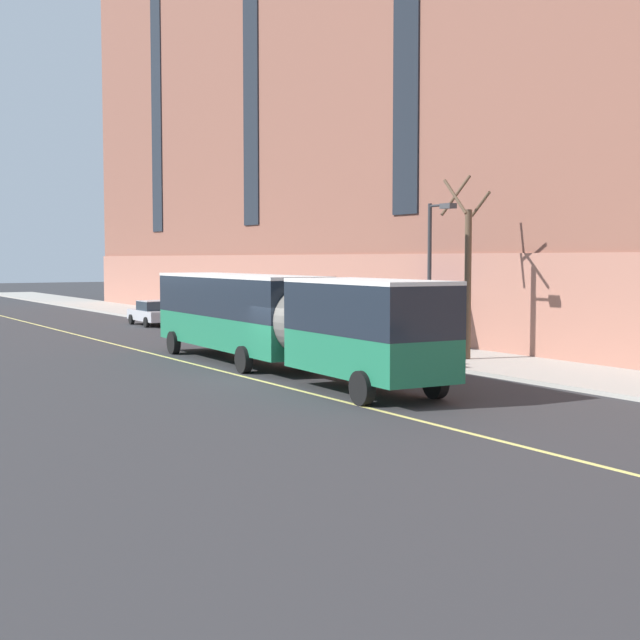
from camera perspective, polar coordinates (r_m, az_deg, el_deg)
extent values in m
plane|color=#303033|center=(31.05, -2.95, -3.77)|extent=(260.00, 260.00, 0.00)
cube|color=#ADA89E|center=(38.65, 7.04, -2.16)|extent=(5.27, 160.00, 0.15)
cube|color=#A56A58|center=(37.94, 12.93, 0.87)|extent=(0.14, 110.00, 4.40)
cube|color=navy|center=(40.80, 6.31, 1.72)|extent=(3.20, 3.40, 0.24)
cube|color=#1E232B|center=(60.44, -4.48, 19.63)|extent=(0.10, 2.00, 28.34)
cube|color=#1E232B|center=(75.06, -10.47, 16.46)|extent=(0.10, 2.00, 28.34)
cube|color=#1E704C|center=(36.11, -5.29, -0.71)|extent=(3.07, 11.58, 1.26)
cube|color=black|center=(36.03, -5.30, 1.51)|extent=(3.08, 11.58, 1.54)
cube|color=white|center=(36.00, -5.31, 2.83)|extent=(3.09, 11.58, 0.12)
cube|color=#19232D|center=(41.37, -8.52, 1.58)|extent=(2.36, 0.18, 1.15)
cube|color=orange|center=(41.36, -8.54, 2.61)|extent=(1.80, 0.14, 0.28)
cube|color=black|center=(41.50, -8.51, -0.86)|extent=(2.52, 0.23, 0.24)
cube|color=white|center=(41.18, -9.68, -0.56)|extent=(0.28, 0.07, 0.18)
cube|color=white|center=(41.80, -7.36, -0.47)|extent=(0.28, 0.07, 0.18)
cylinder|color=#595651|center=(30.46, -0.56, -0.10)|extent=(2.48, 1.11, 2.44)
cube|color=#1E704C|center=(27.39, 3.09, -2.18)|extent=(2.84, 6.41, 1.26)
cube|color=black|center=(27.28, 3.10, 0.74)|extent=(2.85, 6.41, 1.54)
cube|color=white|center=(27.24, 3.11, 2.48)|extent=(2.87, 6.41, 0.12)
cylinder|color=black|center=(39.42, -9.35, -1.44)|extent=(0.34, 1.01, 1.00)
cylinder|color=black|center=(40.36, -5.91, -1.29)|extent=(0.34, 1.01, 1.00)
cylinder|color=black|center=(32.53, -4.91, -2.54)|extent=(0.34, 1.01, 1.00)
cylinder|color=black|center=(33.66, -0.91, -2.31)|extent=(0.34, 1.01, 1.00)
cylinder|color=black|center=(25.35, 2.71, -4.38)|extent=(0.34, 1.01, 1.00)
cylinder|color=black|center=(26.78, 7.40, -3.96)|extent=(0.34, 1.01, 1.00)
cube|color=navy|center=(48.45, -6.79, -0.25)|extent=(1.88, 4.55, 0.64)
cube|color=#232D38|center=(48.20, -6.69, 0.44)|extent=(1.60, 2.07, 0.56)
cube|color=navy|center=(48.18, -6.69, 0.80)|extent=(1.57, 1.98, 0.04)
cylinder|color=black|center=(49.43, -8.34, -0.56)|extent=(0.24, 0.65, 0.64)
cylinder|color=black|center=(50.09, -6.51, -0.48)|extent=(0.24, 0.65, 0.64)
cylinder|color=black|center=(46.85, -7.08, -0.79)|extent=(0.24, 0.65, 0.64)
cylinder|color=black|center=(47.55, -5.16, -0.71)|extent=(0.24, 0.65, 0.64)
cube|color=#B7B7BC|center=(56.57, -10.65, 0.31)|extent=(1.99, 4.76, 0.64)
cube|color=#232D38|center=(56.31, -10.58, 0.90)|extent=(1.68, 2.17, 0.56)
cube|color=#B7B7BC|center=(56.29, -10.59, 1.21)|extent=(1.64, 2.07, 0.04)
cylinder|color=black|center=(57.68, -11.97, 0.04)|extent=(0.24, 0.65, 0.64)
cylinder|color=black|center=(58.26, -10.28, 0.10)|extent=(0.24, 0.65, 0.64)
cylinder|color=black|center=(54.92, -11.04, -0.14)|extent=(0.24, 0.65, 0.64)
cylinder|color=black|center=(55.52, -9.28, -0.08)|extent=(0.24, 0.65, 0.64)
cube|color=navy|center=(34.13, 4.64, -2.00)|extent=(1.87, 4.44, 0.64)
cube|color=#232D38|center=(33.89, 4.87, -1.02)|extent=(1.64, 2.00, 0.56)
cube|color=navy|center=(33.87, 4.87, -0.52)|extent=(1.60, 1.91, 0.04)
cylinder|color=black|center=(34.78, 2.11, -2.41)|extent=(0.22, 0.64, 0.64)
cylinder|color=black|center=(35.79, 4.53, -2.24)|extent=(0.22, 0.64, 0.64)
cylinder|color=black|center=(32.53, 4.76, -2.86)|extent=(0.22, 0.64, 0.64)
cylinder|color=black|center=(33.61, 7.26, -2.66)|extent=(0.22, 0.64, 0.64)
cylinder|color=brown|center=(36.03, 9.44, 2.25)|extent=(0.28, 0.28, 5.96)
cylinder|color=brown|center=(36.41, 10.25, 7.32)|extent=(0.26, 1.24, 0.97)
cylinder|color=brown|center=(36.65, 8.69, 7.90)|extent=(1.58, 0.19, 1.70)
cylinder|color=brown|center=(35.68, 8.65, 7.81)|extent=(0.17, 1.45, 1.46)
cylinder|color=#2D2D30|center=(35.23, 7.01, 2.40)|extent=(0.16, 0.16, 6.17)
cylinder|color=#2D2D30|center=(34.85, 7.62, 7.28)|extent=(0.10, 1.10, 0.10)
cube|color=#3D3D3F|center=(34.42, 8.20, 7.24)|extent=(0.36, 0.60, 0.20)
cube|color=#E0D66B|center=(33.41, -6.42, -3.24)|extent=(0.16, 140.00, 0.01)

